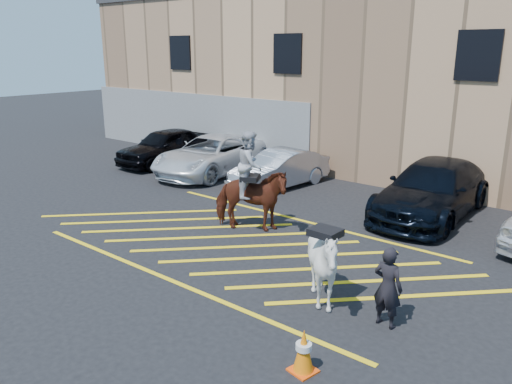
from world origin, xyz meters
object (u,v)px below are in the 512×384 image
Objects in this scene: car_black_suv at (165,146)px; mounted_bay at (250,191)px; car_blue_suv at (433,189)px; car_silver_sedan at (280,169)px; car_white_pickup at (212,155)px; handler at (388,287)px; traffic_cone at (304,351)px; saddled_white at (324,265)px.

car_black_suv is 1.63× the size of mounted_bay.
mounted_bay reaches higher than car_blue_suv.
mounted_bay is at bearing -56.56° from car_silver_sedan.
car_black_suv reaches higher than car_silver_sedan.
handler reaches higher than car_white_pickup.
car_blue_suv is at bearing 97.93° from traffic_cone.
car_white_pickup is at bearing -178.29° from car_blue_suv.
mounted_bay is 1.62× the size of saddled_white.
mounted_bay is (2.00, -4.08, 0.45)m from car_silver_sedan.
saddled_white is (0.35, -6.71, 0.06)m from car_blue_suv.
car_white_pickup is 11.05m from saddled_white.
car_blue_suv is 5.55m from mounted_bay.
traffic_cone is (6.59, -8.37, -0.30)m from car_silver_sedan.
saddled_white is at bearing -31.88° from mounted_bay.
handler is 2.07× the size of traffic_cone.
traffic_cone is (9.90, -8.33, -0.38)m from car_white_pickup.
saddled_white is (9.04, -6.35, 0.11)m from car_white_pickup.
saddled_white is at bearing -28.79° from car_black_suv.
car_black_suv is 6.12× the size of traffic_cone.
handler is 5.48m from mounted_bay.
car_black_suv is at bearing 174.29° from car_white_pickup.
car_silver_sedan is 5.50× the size of traffic_cone.
car_white_pickup is 3.54× the size of handler.
handler is (10.30, -6.28, 0.01)m from car_white_pickup.
car_white_pickup is at bearing -0.37° from car_black_suv.
car_silver_sedan is 4.56m from mounted_bay.
car_silver_sedan reaches higher than traffic_cone.
handler is at bearing -34.76° from car_silver_sedan.
handler is 0.55× the size of mounted_bay.
saddled_white is at bearing 113.60° from traffic_cone.
traffic_cone is (4.59, -4.29, -0.74)m from mounted_bay.
car_blue_suv is at bearing 1.36° from car_black_suv.
car_white_pickup is at bearing 144.88° from saddled_white.
handler is at bearing 78.86° from traffic_cone.
car_black_suv is 2.64× the size of saddled_white.
car_white_pickup is 7.34× the size of traffic_cone.
car_black_suv is at bearing -172.28° from car_silver_sedan.
car_black_suv is 0.83× the size of car_white_pickup.
car_white_pickup is 1.34× the size of car_silver_sedan.
mounted_bay is at bearing 136.90° from traffic_cone.
traffic_cone is at bearing -45.88° from car_white_pickup.
handler is (6.99, -6.31, 0.09)m from car_silver_sedan.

